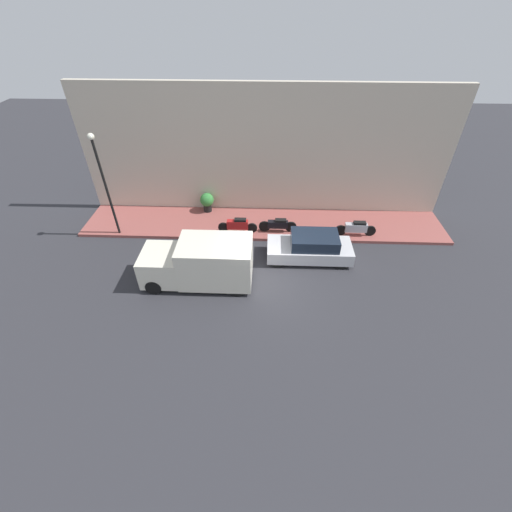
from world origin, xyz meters
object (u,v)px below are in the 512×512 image
object	(u,v)px
scooter_silver	(356,228)
streetlamp	(103,177)
motorcycle_red	(238,225)
motorcycle_black	(278,225)
delivery_van	(199,262)
potted_plant	(207,201)
parked_car	(311,247)

from	to	relation	value
scooter_silver	streetlamp	world-z (taller)	streetlamp
motorcycle_red	streetlamp	xyz separation A→B (m)	(-0.31, 6.22, 2.74)
scooter_silver	motorcycle_black	distance (m)	4.00
delivery_van	motorcycle_black	xyz separation A→B (m)	(3.79, -3.44, -0.47)
delivery_van	motorcycle_red	distance (m)	3.92
streetlamp	potted_plant	size ratio (longest dim) A/B	4.73
delivery_van	motorcycle_black	distance (m)	5.14
motorcycle_black	streetlamp	bearing A→B (deg)	93.02
delivery_van	scooter_silver	size ratio (longest dim) A/B	2.27
delivery_van	motorcycle_black	size ratio (longest dim) A/B	2.40
streetlamp	delivery_van	bearing A→B (deg)	-124.48
delivery_van	potted_plant	size ratio (longest dim) A/B	4.29
scooter_silver	potted_plant	distance (m)	8.27
motorcycle_black	streetlamp	xyz separation A→B (m)	(-0.44, 8.31, 2.76)
delivery_van	potted_plant	bearing A→B (deg)	5.56
parked_car	motorcycle_black	distance (m)	2.52
parked_car	motorcycle_black	xyz separation A→B (m)	(2.01, 1.52, -0.09)
motorcycle_red	potted_plant	size ratio (longest dim) A/B	1.86
motorcycle_red	potted_plant	xyz separation A→B (m)	(2.05, 1.90, 0.21)
delivery_van	streetlamp	size ratio (longest dim) A/B	0.91
potted_plant	delivery_van	bearing A→B (deg)	-174.44
delivery_van	streetlamp	xyz separation A→B (m)	(3.35, 4.87, 2.29)
parked_car	streetlamp	world-z (taller)	streetlamp
scooter_silver	motorcycle_black	bearing A→B (deg)	87.21
delivery_van	motorcycle_black	world-z (taller)	delivery_van
delivery_van	scooter_silver	bearing A→B (deg)	-64.21
motorcycle_red	potted_plant	distance (m)	2.81
motorcycle_black	motorcycle_red	xyz separation A→B (m)	(-0.13, 2.09, 0.02)
motorcycle_red	streetlamp	distance (m)	6.81
motorcycle_black	potted_plant	distance (m)	4.44
scooter_silver	potted_plant	world-z (taller)	potted_plant
parked_car	delivery_van	xyz separation A→B (m)	(-1.78, 4.96, 0.39)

